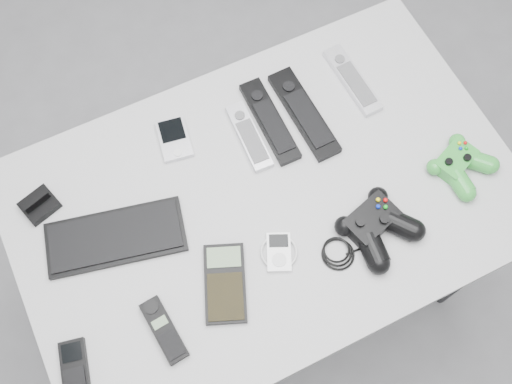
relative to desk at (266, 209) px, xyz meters
name	(u,v)px	position (x,y,z in m)	size (l,w,h in m)	color
floor	(277,286)	(0.03, -0.04, -0.68)	(3.50, 3.50, 0.00)	slate
desk	(266,209)	(0.00, 0.00, 0.00)	(1.12, 0.72, 0.75)	#9D9DA0
pda_keyboard	(116,237)	(-0.33, 0.06, 0.07)	(0.30, 0.13, 0.02)	black
dock_bracket	(38,203)	(-0.46, 0.20, 0.08)	(0.07, 0.06, 0.04)	black
pda	(174,139)	(-0.13, 0.22, 0.07)	(0.07, 0.11, 0.02)	#BCBBC3
remote_silver_a	(249,136)	(0.03, 0.15, 0.07)	(0.05, 0.18, 0.02)	#BCBBC3
remote_black_a	(270,121)	(0.09, 0.17, 0.08)	(0.05, 0.23, 0.02)	black
remote_black_b	(304,113)	(0.17, 0.15, 0.08)	(0.06, 0.25, 0.02)	black
remote_silver_b	(352,80)	(0.32, 0.18, 0.08)	(0.05, 0.20, 0.02)	silver
mobile_phone	(75,369)	(-0.50, -0.16, 0.07)	(0.05, 0.11, 0.02)	black
cordless_handset	(164,330)	(-0.32, -0.17, 0.08)	(0.04, 0.14, 0.02)	black
calculator	(225,283)	(-0.16, -0.14, 0.07)	(0.09, 0.17, 0.02)	black
mp3_player	(279,252)	(-0.03, -0.12, 0.07)	(0.08, 0.09, 0.02)	white
controller_black	(377,225)	(0.18, -0.17, 0.09)	(0.27, 0.17, 0.05)	black
controller_green	(460,164)	(0.42, -0.12, 0.09)	(0.13, 0.14, 0.05)	#227F2A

